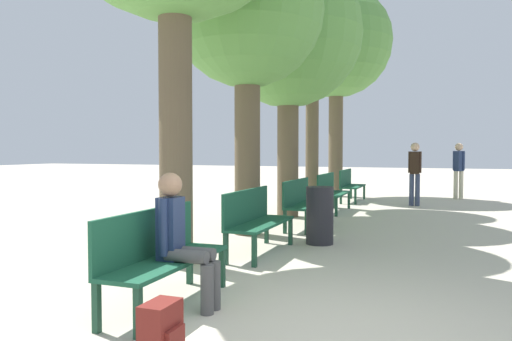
% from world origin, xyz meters
% --- Properties ---
extents(bench_row_0, '(0.50, 1.75, 0.96)m').
position_xyz_m(bench_row_0, '(-1.77, 0.36, 0.55)').
color(bench_row_0, '#195138').
rests_on(bench_row_0, ground_plane).
extents(bench_row_1, '(0.50, 1.75, 0.96)m').
position_xyz_m(bench_row_1, '(-1.77, 3.04, 0.55)').
color(bench_row_1, '#195138').
rests_on(bench_row_1, ground_plane).
extents(bench_row_2, '(0.50, 1.75, 0.96)m').
position_xyz_m(bench_row_2, '(-1.77, 5.72, 0.55)').
color(bench_row_2, '#195138').
rests_on(bench_row_2, ground_plane).
extents(bench_row_3, '(0.50, 1.75, 0.96)m').
position_xyz_m(bench_row_3, '(-1.77, 8.40, 0.55)').
color(bench_row_3, '#195138').
rests_on(bench_row_3, ground_plane).
extents(bench_row_4, '(0.50, 1.75, 0.96)m').
position_xyz_m(bench_row_4, '(-1.77, 11.08, 0.55)').
color(bench_row_4, '#195138').
rests_on(bench_row_4, ground_plane).
extents(tree_row_1, '(2.79, 2.79, 5.48)m').
position_xyz_m(tree_row_1, '(-2.51, 4.60, 4.00)').
color(tree_row_1, brown).
rests_on(tree_row_1, ground_plane).
extents(tree_row_2, '(3.39, 3.39, 5.92)m').
position_xyz_m(tree_row_2, '(-2.51, 7.13, 4.17)').
color(tree_row_2, brown).
rests_on(tree_row_2, ground_plane).
extents(tree_row_3, '(2.46, 2.46, 5.99)m').
position_xyz_m(tree_row_3, '(-2.51, 9.39, 4.67)').
color(tree_row_3, brown).
rests_on(tree_row_3, ground_plane).
extents(tree_row_4, '(3.64, 3.64, 6.92)m').
position_xyz_m(tree_row_4, '(-2.51, 12.56, 5.04)').
color(tree_row_4, brown).
rests_on(tree_row_4, ground_plane).
extents(person_seated, '(0.62, 0.35, 1.33)m').
position_xyz_m(person_seated, '(-1.52, 0.37, 0.71)').
color(person_seated, '#4C4C4C').
rests_on(person_seated, ground_plane).
extents(backpack, '(0.25, 0.33, 0.42)m').
position_xyz_m(backpack, '(-1.09, -0.71, 0.21)').
color(backpack, maroon).
rests_on(backpack, ground_plane).
extents(pedestrian_near, '(0.35, 0.24, 1.75)m').
position_xyz_m(pedestrian_near, '(0.12, 10.52, 1.00)').
color(pedestrian_near, '#384260').
rests_on(pedestrian_near, ground_plane).
extents(pedestrian_mid, '(0.36, 0.31, 1.76)m').
position_xyz_m(pedestrian_mid, '(1.31, 12.92, 1.01)').
color(pedestrian_mid, beige).
rests_on(pedestrian_mid, ground_plane).
extents(trash_bin, '(0.45, 0.45, 0.95)m').
position_xyz_m(trash_bin, '(-1.03, 4.12, 0.47)').
color(trash_bin, '#232328').
rests_on(trash_bin, ground_plane).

